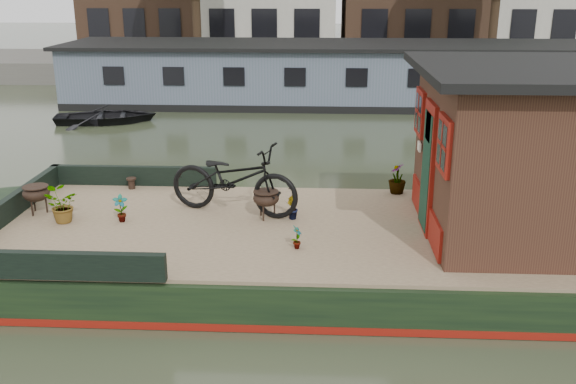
{
  "coord_description": "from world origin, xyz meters",
  "views": [
    {
      "loc": [
        -1.13,
        -8.99,
        4.15
      ],
      "look_at": [
        -1.63,
        0.5,
        1.03
      ],
      "focal_mm": 40.0,
      "sensor_mm": 36.0,
      "label": 1
    }
  ],
  "objects_px": {
    "brazier_front": "(266,205)",
    "bicycle": "(234,179)",
    "cabin": "(555,151)",
    "brazier_rear": "(37,200)",
    "potted_plant_a": "(121,208)",
    "dinghy": "(106,112)"
  },
  "relations": [
    {
      "from": "brazier_front",
      "to": "bicycle",
      "type": "bearing_deg",
      "value": 157.06
    },
    {
      "from": "cabin",
      "to": "brazier_rear",
      "type": "bearing_deg",
      "value": 177.26
    },
    {
      "from": "bicycle",
      "to": "brazier_rear",
      "type": "height_order",
      "value": "bicycle"
    },
    {
      "from": "potted_plant_a",
      "to": "brazier_rear",
      "type": "relative_size",
      "value": 0.95
    },
    {
      "from": "brazier_front",
      "to": "dinghy",
      "type": "bearing_deg",
      "value": 120.4
    },
    {
      "from": "cabin",
      "to": "brazier_rear",
      "type": "distance_m",
      "value": 7.86
    },
    {
      "from": "brazier_rear",
      "to": "cabin",
      "type": "bearing_deg",
      "value": -2.74
    },
    {
      "from": "potted_plant_a",
      "to": "dinghy",
      "type": "height_order",
      "value": "potted_plant_a"
    },
    {
      "from": "bicycle",
      "to": "brazier_rear",
      "type": "distance_m",
      "value": 3.14
    },
    {
      "from": "cabin",
      "to": "bicycle",
      "type": "bearing_deg",
      "value": 173.18
    },
    {
      "from": "cabin",
      "to": "brazier_front",
      "type": "distance_m",
      "value": 4.28
    },
    {
      "from": "cabin",
      "to": "bicycle",
      "type": "distance_m",
      "value": 4.75
    },
    {
      "from": "bicycle",
      "to": "brazier_front",
      "type": "relative_size",
      "value": 4.79
    },
    {
      "from": "cabin",
      "to": "brazier_rear",
      "type": "height_order",
      "value": "cabin"
    },
    {
      "from": "potted_plant_a",
      "to": "brazier_rear",
      "type": "distance_m",
      "value": 1.47
    },
    {
      "from": "bicycle",
      "to": "dinghy",
      "type": "relative_size",
      "value": 0.7
    },
    {
      "from": "dinghy",
      "to": "brazier_front",
      "type": "bearing_deg",
      "value": -161.98
    },
    {
      "from": "cabin",
      "to": "dinghy",
      "type": "xyz_separation_m",
      "value": [
        -9.97,
        10.27,
        -1.56
      ]
    },
    {
      "from": "bicycle",
      "to": "dinghy",
      "type": "bearing_deg",
      "value": 45.09
    },
    {
      "from": "bicycle",
      "to": "dinghy",
      "type": "distance_m",
      "value": 11.1
    },
    {
      "from": "cabin",
      "to": "potted_plant_a",
      "type": "distance_m",
      "value": 6.43
    },
    {
      "from": "potted_plant_a",
      "to": "brazier_front",
      "type": "height_order",
      "value": "brazier_front"
    }
  ]
}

